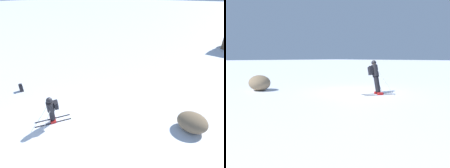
{
  "view_description": "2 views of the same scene",
  "coord_description": "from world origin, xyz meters",
  "views": [
    {
      "loc": [
        5.57,
        -3.69,
        5.89
      ],
      "look_at": [
        0.16,
        3.21,
        1.25
      ],
      "focal_mm": 28.0,
      "sensor_mm": 36.0,
      "label": 1
    },
    {
      "loc": [
        -7.54,
        9.57,
        1.93
      ],
      "look_at": [
        -1.86,
        3.75,
        0.94
      ],
      "focal_mm": 35.0,
      "sensor_mm": 36.0,
      "label": 2
    }
  ],
  "objects": [
    {
      "name": "skier",
      "position": [
        -0.84,
        -0.16,
        1.0
      ],
      "size": [
        1.6,
        1.77,
        1.83
      ],
      "rotation": [
        0.0,
        0.0,
        -0.5
      ],
      "color": "black",
      "rests_on": "ground"
    },
    {
      "name": "exposed_boulder_0",
      "position": [
        4.58,
        3.71,
        0.45
      ],
      "size": [
        1.39,
        1.18,
        0.9
      ],
      "primitive_type": "ellipsoid",
      "color": "#7A664C",
      "rests_on": "ground"
    },
    {
      "name": "ground_plane",
      "position": [
        0.0,
        0.0,
        0.0
      ],
      "size": [
        300.0,
        300.0,
        0.0
      ],
      "primitive_type": "plane",
      "color": "white"
    },
    {
      "name": "spare_backpack",
      "position": [
        -5.45,
        0.54,
        0.24
      ],
      "size": [
        0.36,
        0.31,
        0.5
      ],
      "rotation": [
        0.0,
        0.0,
        5.94
      ],
      "color": "black",
      "rests_on": "ground"
    }
  ]
}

